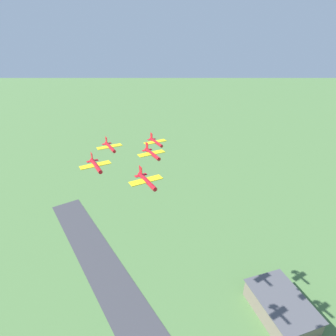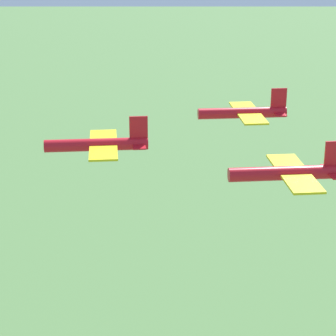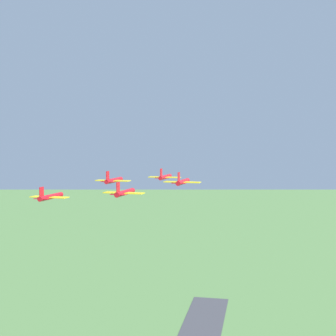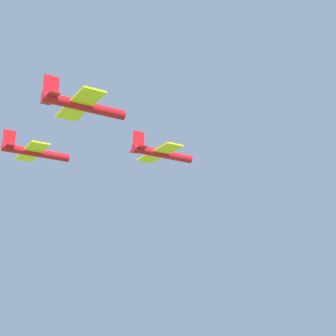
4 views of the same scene
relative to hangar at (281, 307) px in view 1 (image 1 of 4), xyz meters
name	(u,v)px [view 1 (image 1 of 4)]	position (x,y,z in m)	size (l,w,h in m)	color
hangar	(281,307)	(0.00, 0.00, 0.00)	(34.44, 24.06, 11.28)	#726656
jet_0	(146,181)	(-1.00, -68.20, 85.84)	(11.27, 10.86, 3.77)	red
jet_1	(152,154)	(-20.99, -61.32, 85.93)	(11.27, 10.86, 3.77)	red
jet_2	(96,165)	(-16.72, -82.33, 86.02)	(11.27, 10.86, 3.77)	red
jet_3	(156,142)	(-40.98, -54.44, 82.73)	(11.27, 10.86, 3.77)	red
jet_4	(110,147)	(-36.71, -75.45, 84.52)	(11.27, 10.86, 3.77)	red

